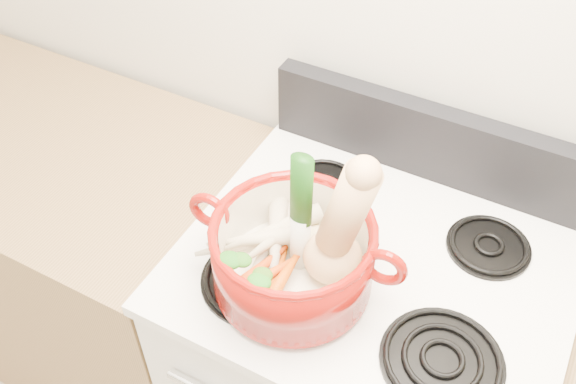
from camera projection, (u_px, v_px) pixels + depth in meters
The scene contains 25 objects.
wall_back at pixel (462, 29), 1.28m from camera, with size 3.50×0.02×2.60m, color beige.
stove_body at pixel (358, 380), 1.65m from camera, with size 0.76×0.65×0.92m, color silver.
cooktop at pixel (376, 265), 1.32m from camera, with size 0.78×0.67×0.03m, color white.
control_backsplash at pixel (433, 143), 1.43m from camera, with size 0.76×0.05×0.18m, color black.
counter_left at pixel (46, 235), 2.02m from camera, with size 1.36×0.65×0.90m, color olive.
burner_front_left at pixel (257, 278), 1.26m from camera, with size 0.22×0.22×0.02m, color black.
burner_front_right at pixel (442, 359), 1.14m from camera, with size 0.22×0.22×0.02m, color black.
burner_back_left at pixel (323, 185), 1.45m from camera, with size 0.17×0.17×0.02m, color black.
burner_back_right at pixel (489, 245), 1.32m from camera, with size 0.17×0.17×0.02m, color black.
dutch_oven at pixel (293, 256), 1.20m from camera, with size 0.30×0.30×0.15m, color maroon.
pot_handle_left at pixel (209, 211), 1.21m from camera, with size 0.08×0.08×0.02m, color maroon.
pot_handle_right at pixel (384, 267), 1.11m from camera, with size 0.08×0.08×0.02m, color maroon.
squash at pixel (335, 224), 1.12m from camera, with size 0.12×0.12×0.28m, color tan, non-canonical shape.
leek at pixel (301, 212), 1.15m from camera, with size 0.04×0.04×0.28m, color silver.
ginger at pixel (319, 241), 1.25m from camera, with size 0.09×0.06×0.05m, color #CFB97F.
parsnip_0 at pixel (274, 233), 1.26m from camera, with size 0.05×0.05×0.24m, color beige.
parsnip_1 at pixel (250, 240), 1.24m from camera, with size 0.05×0.05×0.22m, color beige.
parsnip_2 at pixel (276, 238), 1.23m from camera, with size 0.05×0.05×0.20m, color beige.
parsnip_3 at pixel (250, 238), 1.23m from camera, with size 0.04×0.04×0.17m, color beige.
parsnip_4 at pixel (273, 229), 1.24m from camera, with size 0.04×0.04×0.20m, color beige.
parsnip_5 at pixel (276, 236), 1.22m from camera, with size 0.04×0.04×0.19m, color beige.
carrot_0 at pixel (276, 280), 1.19m from camera, with size 0.03×0.03×0.14m, color #C95A0A.
carrot_1 at pixel (257, 272), 1.20m from camera, with size 0.03×0.03×0.16m, color #BE3809.
carrot_2 at pixel (283, 279), 1.18m from camera, with size 0.03×0.03×0.17m, color #DC5A0B.
carrot_3 at pixel (272, 274), 1.18m from camera, with size 0.03×0.03×0.12m, color red.
Camera 1 is at (0.23, 0.59, 1.97)m, focal length 40.00 mm.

